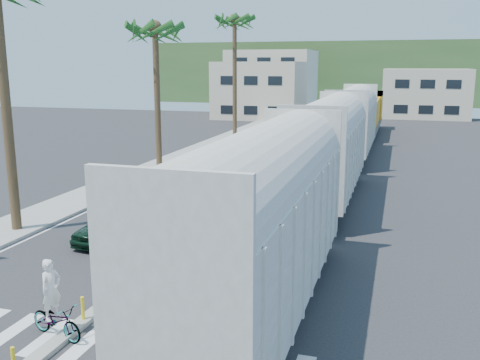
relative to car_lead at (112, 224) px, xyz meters
The scene contains 15 objects.
ground 7.04m from the car_lead, 63.01° to the right, with size 140.00×140.00×0.00m, color #28282B.
sidewalk 19.51m from the car_lead, 105.84° to the left, with size 3.00×90.00×0.15m, color gray.
rails 23.25m from the car_lead, 69.39° to the left, with size 1.56×100.00×0.06m.
median 14.09m from the car_lead, 76.95° to the left, with size 0.45×60.00×0.85m.
crosswalk 8.87m from the car_lead, 68.91° to the right, with size 14.00×2.20×0.01m, color silver.
lane_markings 18.80m from the car_lead, 86.86° to the left, with size 9.42×90.00×0.01m.
freight_train 17.36m from the car_lead, 61.64° to the left, with size 3.00×60.94×5.85m.
palm_trees 19.91m from the car_lead, 106.64° to the left, with size 3.50×37.20×13.75m.
buildings 65.59m from the car_lead, 92.83° to the left, with size 38.00×27.00×10.00m.
hillside 93.96m from the car_lead, 88.06° to the left, with size 80.00×20.00×12.00m, color #385628.
car_lead is the anchor object (origin of this frame).
car_second 5.42m from the car_lead, 97.32° to the left, with size 1.78×4.63×1.50m, color black.
car_third 10.18m from the car_lead, 90.35° to the left, with size 2.23×5.00×1.43m, color black.
car_rear 15.90m from the car_lead, 89.99° to the left, with size 2.43×4.65×1.25m, color #A5A8AA.
cyclist 8.66m from the car_lead, 70.39° to the right, with size 1.64×2.26×2.31m.
Camera 1 is at (8.67, -13.70, 7.53)m, focal length 40.00 mm.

